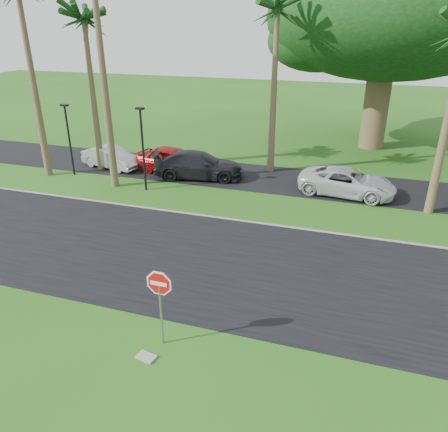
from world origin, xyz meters
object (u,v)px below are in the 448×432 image
car_red (173,160)px  car_minivan (347,182)px  stop_sign_near (160,293)px  car_dark (198,165)px  car_silver (111,158)px

car_red → car_minivan: bearing=-83.6°
stop_sign_near → car_dark: (-4.40, 14.39, -0.99)m
stop_sign_near → car_red: stop_sign_near is taller
stop_sign_near → car_dark: bearing=107.0°
stop_sign_near → car_minivan: stop_sign_near is taller
car_dark → car_silver: bearing=78.2°
stop_sign_near → car_dark: size_ratio=0.48×
car_dark → car_minivan: car_dark is taller
stop_sign_near → car_silver: (-10.47, 14.44, -1.10)m
stop_sign_near → car_minivan: bearing=72.8°
stop_sign_near → car_minivan: size_ratio=0.50×
car_dark → car_red: bearing=68.7°
car_silver → car_minivan: bearing=-78.6°
car_silver → car_red: (4.28, 0.26, 0.15)m
car_silver → car_minivan: car_minivan is taller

